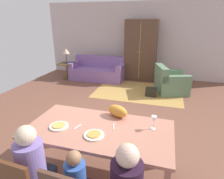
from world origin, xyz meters
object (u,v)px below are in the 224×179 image
(armchair, at_px, (170,82))
(armoire, at_px, (141,51))
(side_table, at_px, (67,69))
(handbag, at_px, (151,92))
(wine_glass, at_px, (154,120))
(person_man, at_px, (35,171))
(table_lamp, at_px, (66,52))
(plate_near_child, at_px, (94,135))
(cat, at_px, (118,111))
(book_upper, at_px, (72,62))
(book_lower, at_px, (72,63))
(couch, at_px, (98,71))
(plate_near_man, at_px, (59,126))
(dining_table, at_px, (99,132))

(armchair, xyz_separation_m, armoire, (-1.08, 1.13, 0.73))
(side_table, bearing_deg, handbag, -15.86)
(wine_glass, distance_m, person_man, 1.52)
(person_man, height_order, table_lamp, table_lamp)
(plate_near_child, xyz_separation_m, wine_glass, (0.68, 0.36, 0.12))
(table_lamp, bearing_deg, handbag, -15.86)
(person_man, distance_m, cat, 1.29)
(armchair, distance_m, table_lamp, 3.75)
(armoire, relative_size, book_upper, 9.55)
(book_lower, height_order, book_upper, book_upper)
(plate_near_child, distance_m, person_man, 0.76)
(cat, xyz_separation_m, couch, (-1.78, 3.94, -0.54))
(wine_glass, bearing_deg, plate_near_man, -165.98)
(handbag, bearing_deg, cat, -95.68)
(plate_near_man, height_order, cat, cat)
(dining_table, distance_m, person_man, 0.86)
(table_lamp, relative_size, book_lower, 2.45)
(person_man, xyz_separation_m, side_table, (-2.22, 4.73, -0.14))
(cat, height_order, handbag, cat)
(wine_glass, bearing_deg, couch, 119.20)
(dining_table, relative_size, armoire, 0.90)
(armchair, bearing_deg, book_upper, 172.77)
(plate_near_child, bearing_deg, wine_glass, 27.86)
(dining_table, bearing_deg, cat, 68.52)
(plate_near_child, bearing_deg, handbag, 82.72)
(person_man, bearing_deg, handbag, 76.13)
(book_lower, height_order, handbag, book_lower)
(book_upper, bearing_deg, couch, 14.34)
(armchair, bearing_deg, couch, 165.22)
(wine_glass, relative_size, handbag, 0.58)
(dining_table, height_order, handbag, dining_table)
(couch, bearing_deg, side_table, -166.86)
(plate_near_child, xyz_separation_m, table_lamp, (-2.74, 4.24, 0.24))
(wine_glass, xyz_separation_m, book_lower, (-3.21, 3.89, -0.30))
(side_table, xyz_separation_m, book_upper, (0.19, 0.02, 0.24))
(armchair, relative_size, side_table, 1.86)
(plate_near_man, height_order, person_man, person_man)
(armoire, height_order, book_lower, armoire)
(handbag, bearing_deg, book_lower, 162.89)
(dining_table, height_order, side_table, dining_table)
(book_upper, distance_m, handbag, 3.16)
(dining_table, xyz_separation_m, table_lamp, (-2.74, 4.06, 0.32))
(side_table, height_order, book_lower, book_lower)
(couch, relative_size, handbag, 6.08)
(wine_glass, height_order, person_man, person_man)
(plate_near_man, bearing_deg, handbag, 73.91)
(plate_near_man, relative_size, armoire, 0.12)
(couch, relative_size, book_upper, 8.84)
(wine_glass, height_order, side_table, wine_glass)
(handbag, bearing_deg, couch, 150.64)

